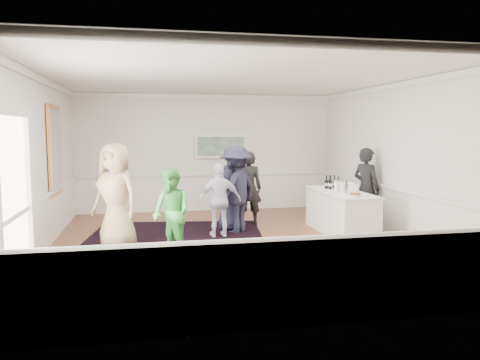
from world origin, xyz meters
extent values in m
plane|color=#945530|center=(0.00, 0.00, 0.00)|extent=(8.00, 8.00, 0.00)
cube|color=white|center=(0.00, 0.00, 3.20)|extent=(7.00, 8.00, 0.02)
cube|color=white|center=(-3.50, 0.00, 1.60)|extent=(0.02, 8.00, 3.20)
cube|color=white|center=(3.50, 0.00, 1.60)|extent=(0.02, 8.00, 3.20)
cube|color=white|center=(0.00, 4.00, 1.60)|extent=(7.00, 0.02, 3.20)
cube|color=white|center=(0.00, -4.00, 1.60)|extent=(7.00, 0.02, 3.20)
cube|color=#F49B47|center=(-3.46, 1.30, 1.80)|extent=(0.04, 1.25, 1.85)
cube|color=white|center=(-3.43, 1.30, 1.80)|extent=(0.01, 1.05, 1.65)
cube|color=white|center=(-3.43, -1.08, 1.20)|extent=(0.10, 0.14, 2.40)
cube|color=white|center=(-3.43, -1.90, 2.48)|extent=(0.10, 1.78, 0.16)
cube|color=white|center=(-3.46, -1.90, 1.20)|extent=(0.02, 1.50, 2.40)
cube|color=white|center=(0.40, 3.95, 1.78)|extent=(1.44, 0.05, 0.66)
cube|color=#235D37|center=(0.40, 3.92, 1.78)|extent=(1.30, 0.01, 0.52)
cube|color=black|center=(-1.15, 0.05, 0.01)|extent=(4.16, 5.12, 0.02)
cube|color=white|center=(2.45, 0.48, 0.45)|extent=(0.80, 2.19, 0.90)
cube|color=white|center=(2.45, 0.48, 0.90)|extent=(0.86, 2.25, 0.02)
imported|color=black|center=(3.20, 0.82, 0.92)|extent=(0.69, 0.79, 1.83)
imported|color=tan|center=(-2.20, 0.02, 0.99)|extent=(1.15, 1.09, 1.98)
imported|color=#4ABA4C|center=(-1.21, -0.72, 0.78)|extent=(0.91, 0.96, 1.56)
imported|color=silver|center=(-0.16, 0.64, 0.77)|extent=(0.91, 0.40, 1.54)
imported|color=#1D1F31|center=(0.26, 1.02, 0.94)|extent=(1.36, 1.35, 1.89)
imported|color=black|center=(0.71, 1.81, 0.86)|extent=(0.70, 0.53, 1.73)
imported|color=#1D1F31|center=(0.18, 1.20, 0.74)|extent=(0.83, 0.67, 1.49)
cylinder|color=#77A33A|center=(2.39, 0.27, 1.03)|extent=(0.12, 0.12, 0.24)
cylinder|color=#EA4745|center=(2.54, 0.20, 1.03)|extent=(0.12, 0.12, 0.24)
cylinder|color=#5DA139|center=(2.36, 0.48, 1.03)|extent=(0.12, 0.12, 0.24)
cylinder|color=silver|center=(2.52, -0.10, 1.03)|extent=(0.12, 0.12, 0.24)
cylinder|color=silver|center=(2.50, 0.61, 1.03)|extent=(0.26, 0.26, 0.25)
imported|color=white|center=(2.38, -0.35, 0.94)|extent=(0.25, 0.25, 0.06)
cylinder|color=#98683C|center=(2.38, -0.35, 0.97)|extent=(0.19, 0.19, 0.04)
camera|label=1|loc=(-1.61, -8.82, 2.20)|focal=35.00mm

